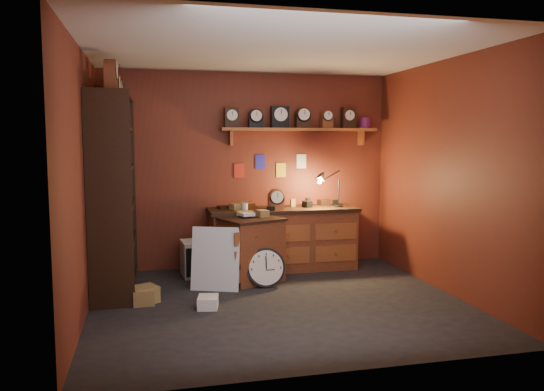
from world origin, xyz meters
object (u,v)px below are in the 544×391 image
(shelving_unit, at_px, (111,185))
(low_cabinet, at_px, (252,247))
(big_round_clock, at_px, (266,268))
(workbench, at_px, (283,235))

(shelving_unit, bearing_deg, low_cabinet, -0.55)
(shelving_unit, xyz_separation_m, big_round_clock, (1.79, -0.32, -1.02))
(workbench, distance_m, big_round_clock, 0.95)
(shelving_unit, relative_size, workbench, 1.27)
(low_cabinet, height_order, big_round_clock, low_cabinet)
(low_cabinet, relative_size, big_round_clock, 1.86)
(big_round_clock, bearing_deg, low_cabinet, 109.98)
(shelving_unit, bearing_deg, workbench, 12.57)
(big_round_clock, bearing_deg, shelving_unit, 169.86)
(workbench, xyz_separation_m, big_round_clock, (-0.43, -0.81, -0.24))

